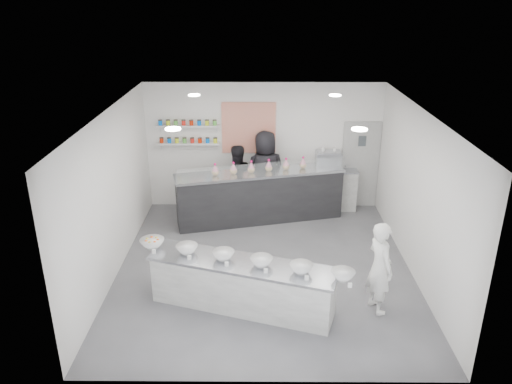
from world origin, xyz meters
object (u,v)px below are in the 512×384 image
at_px(back_bar, 260,196).
at_px(espresso_ledge, 328,190).
at_px(espresso_machine, 328,161).
at_px(staff_left, 236,181).
at_px(woman_prep, 380,268).
at_px(staff_right, 265,173).
at_px(prep_counter, 242,285).

relative_size(back_bar, espresso_ledge, 2.84).
xyz_separation_m(back_bar, espresso_ledge, (1.63, 0.65, -0.09)).
relative_size(espresso_machine, staff_left, 0.35).
bearing_deg(espresso_ledge, woman_prep, -86.03).
height_order(espresso_ledge, staff_right, staff_right).
bearing_deg(espresso_ledge, staff_left, -171.42).
relative_size(back_bar, staff_right, 1.92).
bearing_deg(prep_counter, back_bar, 103.11).
distance_m(woman_prep, staff_right, 4.32).
relative_size(prep_counter, espresso_ledge, 2.33).
bearing_deg(woman_prep, espresso_ledge, -15.04).
bearing_deg(woman_prep, back_bar, 10.07).
relative_size(prep_counter, espresso_machine, 5.31).
height_order(espresso_machine, woman_prep, woman_prep).
relative_size(back_bar, espresso_machine, 6.47).
bearing_deg(staff_left, prep_counter, 69.28).
relative_size(back_bar, woman_prep, 2.40).
bearing_deg(espresso_ledge, espresso_machine, 180.00).
xyz_separation_m(espresso_machine, staff_right, (-1.47, -0.18, -0.22)).
distance_m(espresso_machine, staff_left, 2.20).
distance_m(prep_counter, woman_prep, 2.24).
bearing_deg(prep_counter, woman_prep, 16.78).
height_order(espresso_ledge, staff_left, staff_left).
distance_m(espresso_ledge, woman_prep, 4.12).
relative_size(espresso_ledge, woman_prep, 0.84).
distance_m(prep_counter, back_bar, 3.42).
height_order(back_bar, espresso_ledge, back_bar).
bearing_deg(back_bar, staff_left, 135.51).
xyz_separation_m(prep_counter, back_bar, (0.29, 3.41, 0.16)).
bearing_deg(espresso_machine, woman_prep, -85.47).
distance_m(prep_counter, espresso_ledge, 4.49).
xyz_separation_m(prep_counter, staff_left, (-0.26, 3.73, 0.42)).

